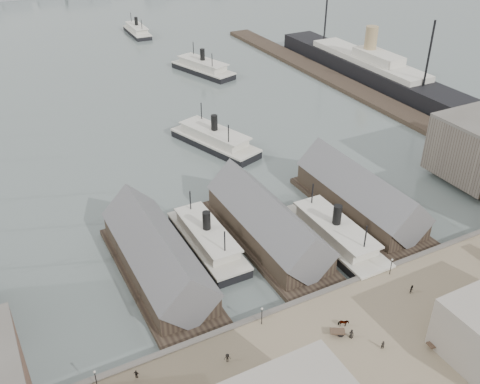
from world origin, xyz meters
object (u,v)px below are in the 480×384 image
horse_cart_right (442,340)px  ocean_steamer (368,67)px  horse_cart_center (341,326)px  ferry_docked_west (207,239)px

horse_cart_right → ocean_steamer: bearing=-28.2°
ocean_steamer → horse_cart_right: bearing=-124.3°
horse_cart_center → ocean_steamer: bearing=-11.3°
ocean_steamer → horse_cart_center: bearing=-131.1°
ferry_docked_west → horse_cart_right: 51.95m
ocean_steamer → horse_cart_right: 145.10m
ocean_steamer → horse_cart_right: ocean_steamer is taller
horse_cart_right → ferry_docked_west: bearing=32.7°
ocean_steamer → ferry_docked_west: bearing=-145.0°
ferry_docked_west → horse_cart_center: (9.96, -35.66, 0.48)m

